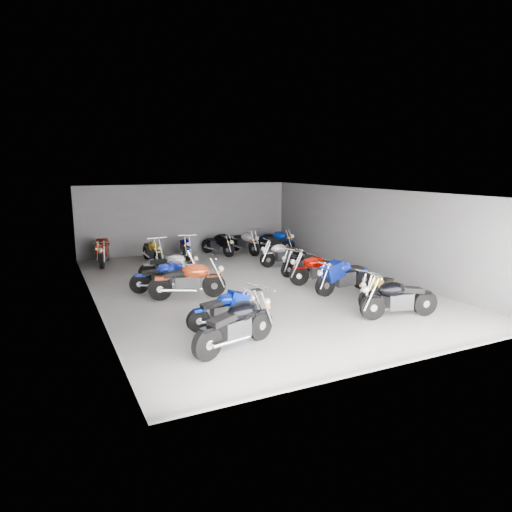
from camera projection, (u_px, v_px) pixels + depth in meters
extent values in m
plane|color=#9D9A94|center=(250.00, 286.00, 15.51)|extent=(14.00, 14.00, 0.00)
cube|color=slate|center=(188.00, 218.00, 21.39)|extent=(10.00, 0.10, 3.20)
cube|color=slate|center=(92.00, 252.00, 13.08)|extent=(0.10, 14.00, 3.20)
cube|color=slate|center=(370.00, 231.00, 17.30)|extent=(0.10, 14.00, 3.20)
cube|color=black|center=(250.00, 191.00, 14.88)|extent=(10.00, 14.00, 0.04)
cube|color=black|center=(257.00, 290.00, 15.06)|extent=(0.32, 0.32, 0.01)
cylinder|color=black|center=(260.00, 325.00, 10.70)|extent=(0.72, 0.39, 0.72)
cylinder|color=black|center=(207.00, 344.00, 9.56)|extent=(0.73, 0.41, 0.72)
cube|color=#2D2D30|center=(235.00, 329.00, 10.11)|extent=(0.80, 0.57, 0.45)
ellipsoid|color=black|center=(243.00, 311.00, 10.21)|extent=(0.87, 0.69, 0.40)
cube|color=black|center=(223.00, 320.00, 9.79)|extent=(0.75, 0.53, 0.20)
cylinder|color=black|center=(246.00, 312.00, 11.86)|extent=(0.60, 0.16, 0.59)
cylinder|color=black|center=(198.00, 320.00, 11.20)|extent=(0.60, 0.18, 0.59)
cube|color=#2D2D30|center=(223.00, 313.00, 11.51)|extent=(0.62, 0.32, 0.37)
ellipsoid|color=#031B90|center=(230.00, 300.00, 11.55)|extent=(0.66, 0.42, 0.33)
cube|color=black|center=(212.00, 304.00, 11.32)|extent=(0.58, 0.30, 0.17)
cylinder|color=black|center=(214.00, 285.00, 14.22)|extent=(0.74, 0.30, 0.73)
cylinder|color=black|center=(160.00, 289.00, 13.85)|extent=(0.75, 0.32, 0.73)
cube|color=#2D2D30|center=(187.00, 283.00, 14.01)|extent=(0.79, 0.49, 0.45)
ellipsoid|color=#AD3614|center=(195.00, 271.00, 14.00)|extent=(0.85, 0.61, 0.41)
cube|color=black|center=(175.00, 274.00, 13.87)|extent=(0.74, 0.46, 0.21)
cylinder|color=black|center=(184.00, 282.00, 14.88)|extent=(0.64, 0.28, 0.63)
cylinder|color=black|center=(139.00, 284.00, 14.61)|extent=(0.65, 0.30, 0.63)
cube|color=#2D2D30|center=(162.00, 280.00, 14.72)|extent=(0.69, 0.45, 0.39)
ellipsoid|color=#152AB2|center=(168.00, 270.00, 14.70)|extent=(0.75, 0.55, 0.35)
cube|color=black|center=(152.00, 272.00, 14.61)|extent=(0.65, 0.42, 0.18)
cylinder|color=black|center=(190.00, 272.00, 16.21)|extent=(0.66, 0.36, 0.66)
cylinder|color=black|center=(148.00, 272.00, 16.08)|extent=(0.67, 0.37, 0.66)
cube|color=#2D2D30|center=(169.00, 269.00, 16.13)|extent=(0.73, 0.52, 0.41)
ellipsoid|color=#AAABB1|center=(175.00, 260.00, 16.08)|extent=(0.80, 0.63, 0.37)
cube|color=black|center=(159.00, 261.00, 16.04)|extent=(0.69, 0.49, 0.19)
cylinder|color=black|center=(373.00, 307.00, 12.08)|extent=(0.70, 0.28, 0.69)
cylinder|color=black|center=(425.00, 303.00, 12.45)|extent=(0.71, 0.30, 0.69)
cube|color=#2D2D30|center=(399.00, 301.00, 12.24)|extent=(0.75, 0.46, 0.43)
ellipsoid|color=black|center=(392.00, 290.00, 12.12)|extent=(0.81, 0.57, 0.39)
cube|color=black|center=(411.00, 290.00, 12.27)|extent=(0.70, 0.43, 0.20)
cylinder|color=black|center=(366.00, 299.00, 13.00)|extent=(0.62, 0.31, 0.61)
cylinder|color=black|center=(391.00, 290.00, 13.95)|extent=(0.63, 0.33, 0.61)
cube|color=#2D2D30|center=(379.00, 291.00, 13.46)|extent=(0.68, 0.47, 0.38)
ellipsoid|color=gold|center=(376.00, 282.00, 13.26)|extent=(0.74, 0.57, 0.34)
cube|color=black|center=(385.00, 280.00, 13.62)|extent=(0.64, 0.44, 0.17)
cylinder|color=black|center=(325.00, 285.00, 14.26)|extent=(0.72, 0.22, 0.70)
cylinder|color=black|center=(362.00, 279.00, 15.09)|extent=(0.72, 0.24, 0.70)
cube|color=#2D2D30|center=(344.00, 279.00, 14.66)|extent=(0.75, 0.41, 0.44)
ellipsoid|color=navy|center=(339.00, 269.00, 14.46)|extent=(0.79, 0.52, 0.40)
cube|color=black|center=(353.00, 268.00, 14.78)|extent=(0.70, 0.38, 0.20)
cylinder|color=black|center=(299.00, 276.00, 15.58)|extent=(0.69, 0.35, 0.68)
cylinder|color=black|center=(342.00, 274.00, 15.74)|extent=(0.69, 0.37, 0.68)
cube|color=#2D2D30|center=(321.00, 272.00, 15.64)|extent=(0.75, 0.53, 0.42)
ellipsoid|color=#990600|center=(314.00, 263.00, 15.55)|extent=(0.82, 0.64, 0.38)
cube|color=black|center=(331.00, 263.00, 15.62)|extent=(0.71, 0.49, 0.19)
cylinder|color=black|center=(288.00, 269.00, 16.71)|extent=(0.61, 0.28, 0.60)
cylinder|color=black|center=(312.00, 264.00, 17.59)|extent=(0.61, 0.30, 0.60)
cube|color=#2D2D30|center=(300.00, 264.00, 17.13)|extent=(0.66, 0.44, 0.37)
ellipsoid|color=black|center=(297.00, 257.00, 16.94)|extent=(0.71, 0.53, 0.34)
cube|color=black|center=(306.00, 256.00, 17.27)|extent=(0.62, 0.41, 0.17)
cylinder|color=black|center=(268.00, 260.00, 18.34)|extent=(0.64, 0.16, 0.63)
cylinder|color=black|center=(299.00, 257.00, 18.87)|extent=(0.64, 0.18, 0.63)
cube|color=#2D2D30|center=(284.00, 256.00, 18.58)|extent=(0.66, 0.33, 0.40)
ellipsoid|color=silver|center=(279.00, 249.00, 18.44)|extent=(0.70, 0.43, 0.36)
cube|color=black|center=(291.00, 249.00, 18.65)|extent=(0.62, 0.31, 0.18)
cylinder|color=black|center=(102.00, 260.00, 18.06)|extent=(0.32, 0.75, 0.73)
cylinder|color=black|center=(106.00, 252.00, 19.66)|extent=(0.34, 0.75, 0.73)
cube|color=#2D2D30|center=(104.00, 253.00, 18.84)|extent=(0.51, 0.81, 0.46)
ellipsoid|color=maroon|center=(103.00, 245.00, 18.52)|extent=(0.63, 0.87, 0.41)
cube|color=black|center=(104.00, 244.00, 19.13)|extent=(0.48, 0.75, 0.21)
cylinder|color=black|center=(158.00, 258.00, 18.64)|extent=(0.19, 0.66, 0.65)
cylinder|color=black|center=(147.00, 252.00, 19.88)|extent=(0.21, 0.66, 0.65)
cube|color=#2D2D30|center=(152.00, 253.00, 19.24)|extent=(0.36, 0.69, 0.41)
ellipsoid|color=gold|center=(153.00, 246.00, 18.99)|extent=(0.47, 0.73, 0.37)
cube|color=black|center=(149.00, 245.00, 19.46)|extent=(0.34, 0.64, 0.18)
cylinder|color=black|center=(188.00, 254.00, 19.59)|extent=(0.21, 0.64, 0.63)
cylinder|color=black|center=(183.00, 248.00, 20.92)|extent=(0.23, 0.64, 0.63)
cube|color=#2D2D30|center=(185.00, 249.00, 20.24)|extent=(0.38, 0.67, 0.39)
ellipsoid|color=#01037D|center=(186.00, 242.00, 19.98)|extent=(0.48, 0.72, 0.35)
cube|color=black|center=(184.00, 241.00, 20.48)|extent=(0.36, 0.63, 0.18)
cylinder|color=black|center=(229.00, 250.00, 20.41)|extent=(0.36, 0.65, 0.64)
cylinder|color=black|center=(207.00, 246.00, 21.38)|extent=(0.38, 0.65, 0.64)
cube|color=#2D2D30|center=(218.00, 246.00, 20.87)|extent=(0.52, 0.72, 0.40)
ellipsoid|color=black|center=(221.00, 240.00, 20.66)|extent=(0.62, 0.78, 0.36)
cube|color=black|center=(213.00, 239.00, 21.03)|extent=(0.49, 0.67, 0.18)
cylinder|color=black|center=(254.00, 249.00, 20.61)|extent=(0.27, 0.70, 0.69)
cylinder|color=black|center=(235.00, 244.00, 21.85)|extent=(0.29, 0.71, 0.69)
cube|color=#2D2D30|center=(244.00, 244.00, 21.21)|extent=(0.45, 0.75, 0.43)
ellipsoid|color=silver|center=(247.00, 237.00, 20.96)|extent=(0.56, 0.80, 0.39)
cube|color=black|center=(240.00, 237.00, 21.42)|extent=(0.42, 0.70, 0.20)
cylinder|color=black|center=(288.00, 246.00, 21.32)|extent=(0.40, 0.67, 0.67)
cylinder|color=black|center=(263.00, 243.00, 22.29)|extent=(0.42, 0.68, 0.67)
cube|color=#2D2D30|center=(276.00, 242.00, 21.79)|extent=(0.56, 0.75, 0.42)
ellipsoid|color=#062797|center=(279.00, 236.00, 21.57)|extent=(0.67, 0.82, 0.38)
cube|color=black|center=(270.00, 235.00, 21.94)|extent=(0.53, 0.70, 0.19)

